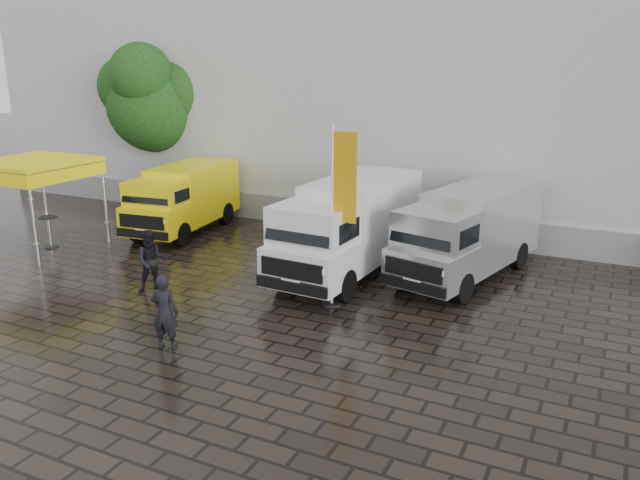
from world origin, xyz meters
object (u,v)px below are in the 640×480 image
Objects in this scene: van_silver at (468,235)px; person_front at (165,312)px; cocktail_table at (50,232)px; person_tent at (152,261)px; van_yellow at (183,200)px; van_white at (348,230)px; flagpole at (339,209)px; canopy_tent at (33,166)px.

van_silver is 3.42× the size of person_front.
van_silver reaches higher than cocktail_table.
van_silver is 5.53× the size of cocktail_table.
van_yellow is at bearing 77.71° from person_tent.
person_front reaches higher than cocktail_table.
van_white is 5.48m from person_tent.
van_yellow is at bearing -168.83° from van_silver.
person_tent is (-4.87, -1.26, -1.67)m from flagpole.
van_white is 3.62× the size of person_tent.
person_front is (-2.31, -3.84, -1.68)m from flagpole.
canopy_tent is (-13.23, -3.27, 1.49)m from van_silver.
canopy_tent is 6.45m from person_tent.
canopy_tent is at bearing -165.38° from van_white.
canopy_tent is (-2.95, -3.71, 1.57)m from van_yellow.
person_front is at bearing -108.81° from van_silver.
van_silver is at bearing 56.12° from flagpole.
canopy_tent reaches higher than van_white.
van_silver is (3.15, 1.20, -0.09)m from van_white.
person_front is at bearing -101.01° from van_white.
canopy_tent is at bearing -39.52° from person_front.
flagpole reaches higher than person_front.
cocktail_table is 9.41m from person_front.
person_front is (-1.55, -6.19, -0.49)m from van_white.
van_yellow reaches higher than person_front.
canopy_tent reaches higher than van_yellow.
person_tent is (5.80, -1.72, 0.33)m from cocktail_table.
van_yellow reaches higher than cocktail_table.
canopy_tent is 0.67× the size of flagpole.
van_yellow reaches higher than person_tent.
van_yellow is 4.86× the size of cocktail_table.
van_yellow is 1.11× the size of flagpole.
flagpole is at bearing -68.94° from van_white.
cocktail_table is at bearing -41.00° from person_front.
person_tent is (3.03, -5.24, -0.31)m from van_yellow.
van_yellow is 0.88× the size of van_silver.
flagpole is 10.87m from cocktail_table.
van_white is 1.35× the size of flagpole.
van_white is 3.37m from van_silver.
van_yellow is 1.64× the size of canopy_tent.
person_front is (-4.69, -7.39, -0.40)m from van_silver.
flagpole is (10.84, -0.28, -0.22)m from canopy_tent.
flagpole is (0.76, -2.35, 1.18)m from van_white.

